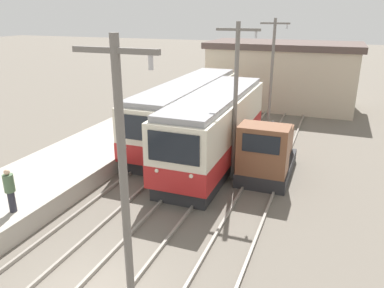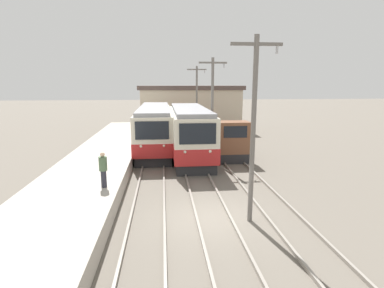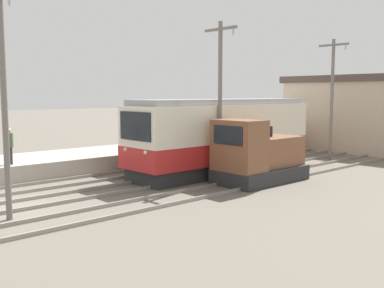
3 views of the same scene
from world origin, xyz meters
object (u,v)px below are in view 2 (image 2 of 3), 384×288
(commuter_train_center, at_px, (189,134))
(catenary_mast_near, at_px, (254,125))
(catenary_mast_far, at_px, (197,100))
(commuter_train_left, at_px, (155,129))
(catenary_mast_mid, at_px, (212,107))
(person_on_platform, at_px, (103,168))
(shunting_locomotive, at_px, (229,142))

(commuter_train_center, height_order, catenary_mast_near, catenary_mast_near)
(catenary_mast_near, bearing_deg, catenary_mast_far, 90.00)
(commuter_train_left, xyz_separation_m, commuter_train_center, (2.80, -3.09, 0.05))
(commuter_train_center, distance_m, catenary_mast_far, 8.66)
(commuter_train_left, distance_m, catenary_mast_mid, 6.90)
(catenary_mast_near, bearing_deg, person_on_platform, 159.12)
(commuter_train_left, height_order, commuter_train_center, commuter_train_center)
(commuter_train_center, bearing_deg, commuter_train_left, 132.20)
(commuter_train_center, xyz_separation_m, shunting_locomotive, (3.00, -0.79, -0.59))
(commuter_train_left, height_order, person_on_platform, commuter_train_left)
(shunting_locomotive, bearing_deg, commuter_train_left, 146.23)
(catenary_mast_mid, xyz_separation_m, catenary_mast_far, (0.00, 10.00, 0.00))
(commuter_train_left, bearing_deg, shunting_locomotive, -33.77)
(catenary_mast_far, relative_size, person_on_platform, 4.37)
(catenary_mast_far, bearing_deg, catenary_mast_mid, -90.00)
(catenary_mast_near, height_order, catenary_mast_far, same)
(commuter_train_center, relative_size, person_on_platform, 6.62)
(commuter_train_center, height_order, catenary_mast_far, catenary_mast_far)
(shunting_locomotive, relative_size, catenary_mast_near, 0.62)
(catenary_mast_mid, height_order, person_on_platform, catenary_mast_mid)
(catenary_mast_far, bearing_deg, commuter_train_left, -130.01)
(commuter_train_left, height_order, catenary_mast_far, catenary_mast_far)
(commuter_train_center, height_order, shunting_locomotive, commuter_train_center)
(shunting_locomotive, xyz_separation_m, person_on_platform, (-7.91, -8.54, 0.56))
(person_on_platform, bearing_deg, catenary_mast_near, -20.88)
(commuter_train_left, xyz_separation_m, catenary_mast_mid, (4.31, -4.87, 2.33))
(catenary_mast_near, bearing_deg, shunting_locomotive, 82.26)
(commuter_train_left, bearing_deg, person_on_platform, -99.66)
(commuter_train_left, xyz_separation_m, catenary_mast_near, (4.31, -14.86, 2.33))
(commuter_train_left, xyz_separation_m, catenary_mast_far, (4.31, 5.13, 2.33))
(commuter_train_center, bearing_deg, catenary_mast_mid, -49.73)
(person_on_platform, bearing_deg, catenary_mast_mid, 49.61)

